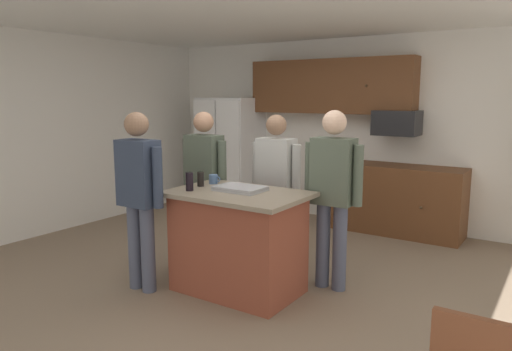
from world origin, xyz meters
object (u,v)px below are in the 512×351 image
(microwave_over_range, at_px, (397,123))
(person_guest_left, at_px, (205,177))
(person_guest_right, at_px, (276,181))
(mug_blue_stoneware, at_px, (214,179))
(person_guest_by_door, at_px, (333,188))
(serving_tray, at_px, (240,188))
(tumbler_amber, at_px, (201,179))
(refrigerator, at_px, (230,154))
(kitchen_island, at_px, (238,241))
(person_host_foreground, at_px, (139,190))
(glass_stout_tall, at_px, (189,182))

(microwave_over_range, height_order, person_guest_left, person_guest_left)
(person_guest_right, distance_m, mug_blue_stoneware, 0.68)
(mug_blue_stoneware, bearing_deg, person_guest_by_door, 16.86)
(serving_tray, bearing_deg, person_guest_left, 151.82)
(person_guest_right, bearing_deg, person_guest_by_door, 69.03)
(person_guest_left, height_order, tumbler_amber, person_guest_left)
(refrigerator, xyz_separation_m, kitchen_island, (2.04, -2.64, -0.41))
(refrigerator, bearing_deg, person_guest_left, -59.71)
(microwave_over_range, distance_m, person_guest_right, 2.15)
(refrigerator, bearing_deg, person_host_foreground, -67.73)
(person_guest_right, bearing_deg, tumbler_amber, -32.82)
(person_guest_right, xyz_separation_m, mug_blue_stoneware, (-0.38, -0.56, 0.06))
(kitchen_island, height_order, person_host_foreground, person_host_foreground)
(person_host_foreground, relative_size, glass_stout_tall, 9.76)
(person_guest_by_door, relative_size, glass_stout_tall, 9.85)
(person_guest_left, relative_size, tumbler_amber, 11.69)
(person_guest_by_door, height_order, person_guest_left, person_guest_by_door)
(mug_blue_stoneware, height_order, serving_tray, mug_blue_stoneware)
(person_guest_right, height_order, mug_blue_stoneware, person_guest_right)
(person_host_foreground, bearing_deg, glass_stout_tall, 5.02)
(microwave_over_range, relative_size, person_guest_left, 0.34)
(mug_blue_stoneware, xyz_separation_m, serving_tray, (0.42, -0.14, -0.02))
(refrigerator, distance_m, mug_blue_stoneware, 2.92)
(person_guest_left, xyz_separation_m, tumbler_amber, (0.31, -0.44, 0.07))
(glass_stout_tall, bearing_deg, person_host_foreground, -143.79)
(kitchen_island, height_order, tumbler_amber, tumbler_amber)
(person_guest_by_door, height_order, person_guest_right, person_guest_by_door)
(kitchen_island, relative_size, mug_blue_stoneware, 9.63)
(person_guest_left, xyz_separation_m, person_guest_right, (0.71, 0.30, -0.02))
(glass_stout_tall, xyz_separation_m, tumbler_amber, (-0.06, 0.22, -0.02))
(refrigerator, distance_m, person_guest_left, 2.52)
(person_host_foreground, relative_size, serving_tray, 3.77)
(refrigerator, bearing_deg, person_guest_by_door, -37.56)
(refrigerator, bearing_deg, serving_tray, -51.85)
(glass_stout_tall, height_order, tumbler_amber, glass_stout_tall)
(tumbler_amber, bearing_deg, kitchen_island, -3.52)
(person_host_foreground, bearing_deg, refrigerator, 81.07)
(serving_tray, bearing_deg, microwave_over_range, 78.03)
(person_guest_by_door, distance_m, serving_tray, 0.85)
(refrigerator, distance_m, person_guest_by_door, 3.44)
(microwave_over_range, height_order, serving_tray, microwave_over_range)
(microwave_over_range, relative_size, tumbler_amber, 4.01)
(person_guest_right, bearing_deg, mug_blue_stoneware, -38.48)
(tumbler_amber, bearing_deg, person_guest_right, 61.62)
(serving_tray, bearing_deg, tumbler_amber, -175.92)
(kitchen_island, distance_m, glass_stout_tall, 0.71)
(person_guest_by_door, xyz_separation_m, mug_blue_stoneware, (-1.12, -0.34, 0.02))
(kitchen_island, bearing_deg, serving_tray, 104.07)
(person_host_foreground, xyz_separation_m, tumbler_amber, (0.31, 0.49, 0.06))
(person_host_foreground, distance_m, person_guest_right, 1.42)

